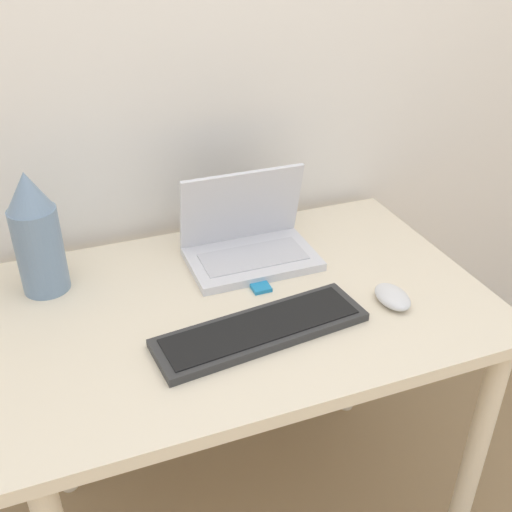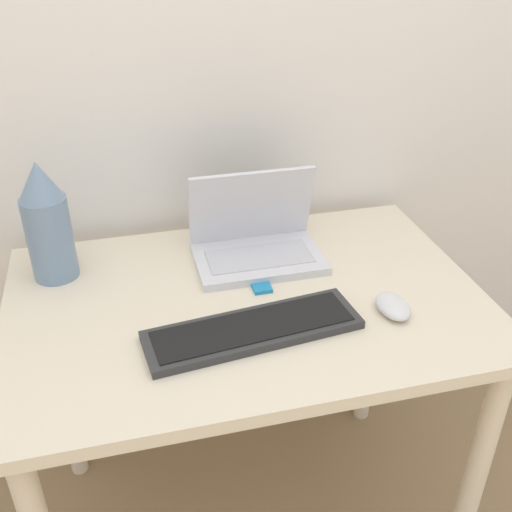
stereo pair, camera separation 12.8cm
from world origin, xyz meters
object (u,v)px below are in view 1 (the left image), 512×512
(mp3_player, at_px, (259,285))
(laptop, at_px, (248,240))
(keyboard, at_px, (261,329))
(mouse, at_px, (392,297))
(vase, at_px, (36,234))

(mp3_player, bearing_deg, laptop, 80.46)
(keyboard, height_order, mouse, mouse)
(mp3_player, bearing_deg, mouse, -33.27)
(mp3_player, bearing_deg, keyboard, -109.59)
(laptop, bearing_deg, keyboard, -105.21)
(laptop, bearing_deg, mp3_player, -99.54)
(keyboard, xyz_separation_m, vase, (-0.39, 0.32, 0.13))
(vase, bearing_deg, laptop, -4.16)
(vase, distance_m, mp3_player, 0.50)
(laptop, distance_m, keyboard, 0.30)
(laptop, bearing_deg, mouse, -52.32)
(mouse, relative_size, mp3_player, 1.61)
(keyboard, height_order, vase, vase)
(laptop, relative_size, mp3_player, 4.77)
(laptop, xyz_separation_m, keyboard, (-0.08, -0.29, -0.04))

